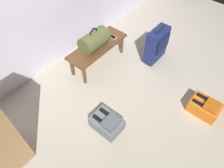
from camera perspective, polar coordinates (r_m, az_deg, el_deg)
name	(u,v)px	position (r m, az deg, el deg)	size (l,w,h in m)	color
ground_plane	(142,104)	(2.95, 8.14, -5.30)	(6.60, 6.60, 0.00)	#B2A893
bench	(98,48)	(3.23, -3.97, 9.74)	(1.00, 0.36, 0.36)	brown
duffel_bag_olive	(94,40)	(3.08, -4.86, 11.84)	(0.44, 0.26, 0.34)	#51562D
cell_phone	(112,37)	(3.34, 0.00, 12.83)	(0.07, 0.14, 0.01)	silver
suitcase_upright_navy	(157,45)	(3.35, 12.11, 10.49)	(0.40, 0.21, 0.62)	navy
backpack_grey	(107,123)	(2.65, -1.38, -10.64)	(0.28, 0.38, 0.21)	slate
backpack_orange	(205,107)	(3.03, 24.00, -5.79)	(0.28, 0.38, 0.21)	orange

